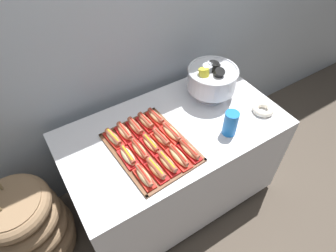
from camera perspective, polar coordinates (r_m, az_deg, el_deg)
name	(u,v)px	position (r m, az deg, el deg)	size (l,w,h in m)	color
ground_plane	(173,192)	(2.40, 0.90, -13.00)	(10.00, 10.00, 0.00)	#4C4238
back_wall	(129,13)	(1.83, -7.80, 21.24)	(6.00, 0.10, 2.60)	#9EA8B2
buffet_table	(173,163)	(2.06, 1.03, -7.31)	(1.40, 0.76, 0.77)	silver
floor_vase	(28,226)	(2.14, -25.94, -17.45)	(0.53, 0.53, 1.20)	#896B4C
serving_tray	(151,148)	(1.68, -3.41, -4.27)	(0.44, 0.55, 0.01)	brown
hot_dog_0	(144,177)	(1.52, -4.72, -10.00)	(0.06, 0.16, 0.06)	red
hot_dog_1	(156,170)	(1.54, -2.36, -8.62)	(0.07, 0.17, 0.06)	red
hot_dog_2	(168,163)	(1.57, -0.08, -7.34)	(0.07, 0.17, 0.06)	#B21414
hot_dog_3	(179,157)	(1.60, 2.11, -6.09)	(0.07, 0.19, 0.06)	red
hot_dog_4	(189,151)	(1.63, 4.21, -4.86)	(0.07, 0.18, 0.06)	#B21414
hot_dog_5	(128,156)	(1.61, -7.92, -5.98)	(0.07, 0.16, 0.06)	red
hot_dog_6	(140,150)	(1.63, -5.65, -4.79)	(0.06, 0.18, 0.06)	red
hot_dog_7	(151,144)	(1.65, -3.45, -3.65)	(0.07, 0.16, 0.06)	#B21414
hot_dog_8	(161,138)	(1.68, -1.33, -2.45)	(0.07, 0.16, 0.06)	red
hot_dog_9	(172,133)	(1.71, 0.73, -1.39)	(0.08, 0.18, 0.06)	red
hot_dog_10	(114,138)	(1.71, -10.73, -2.39)	(0.08, 0.16, 0.06)	red
hot_dog_11	(125,132)	(1.73, -8.58, -1.27)	(0.07, 0.16, 0.06)	red
hot_dog_12	(135,127)	(1.75, -6.46, -0.21)	(0.06, 0.16, 0.06)	#B21414
hot_dog_13	(146,122)	(1.77, -4.41, 0.84)	(0.07, 0.16, 0.06)	red
hot_dog_14	(156,117)	(1.80, -2.41, 1.78)	(0.07, 0.16, 0.06)	red
punch_bowl	(212,78)	(1.93, 8.69, 9.35)	(0.33, 0.33, 0.27)	silver
cup_stack	(230,123)	(1.74, 12.25, 0.52)	(0.08, 0.08, 0.16)	blue
donut	(263,109)	(1.97, 18.27, 3.14)	(0.14, 0.14, 0.04)	silver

